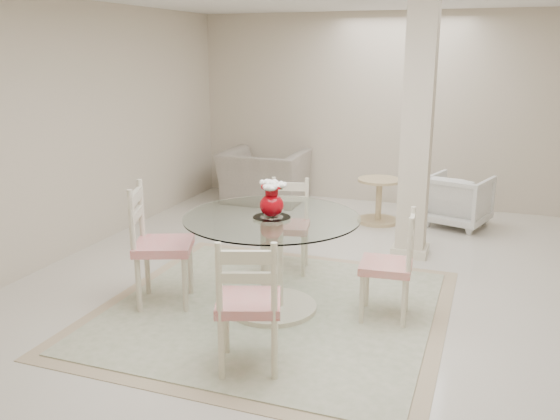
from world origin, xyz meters
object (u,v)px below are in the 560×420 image
(dining_chair_west, at_px, (154,236))
(dining_chair_south, at_px, (248,296))
(dining_table, at_px, (272,264))
(dining_chair_north, at_px, (289,218))
(recliner_taupe, at_px, (264,177))
(side_table, at_px, (379,202))
(red_vase, at_px, (272,199))
(column, at_px, (417,132))
(dining_chair_east, at_px, (395,258))
(armchair_white, at_px, (458,200))

(dining_chair_west, distance_m, dining_chair_south, 1.45)
(dining_table, xyz_separation_m, dining_chair_north, (-0.20, 1.00, 0.11))
(recliner_taupe, relative_size, side_table, 2.02)
(dining_table, relative_size, dining_chair_south, 1.34)
(dining_table, bearing_deg, dining_chair_south, -78.41)
(red_vase, bearing_deg, column, 64.24)
(dining_chair_east, height_order, side_table, dining_chair_east)
(dining_chair_north, xyz_separation_m, dining_chair_west, (-0.81, -1.21, 0.09))
(recliner_taupe, xyz_separation_m, side_table, (1.78, -0.47, -0.11))
(column, distance_m, dining_chair_north, 1.64)
(dining_table, height_order, armchair_white, dining_table)
(dining_chair_north, distance_m, side_table, 2.10)
(dining_table, bearing_deg, dining_chair_west, -168.23)
(dining_table, relative_size, side_table, 2.53)
(red_vase, distance_m, dining_chair_east, 1.11)
(dining_chair_east, relative_size, dining_chair_west, 0.86)
(column, height_order, dining_chair_west, column)
(column, height_order, side_table, column)
(recliner_taupe, bearing_deg, armchair_white, 174.02)
(column, distance_m, dining_table, 2.29)
(armchair_white, height_order, side_table, armchair_white)
(recliner_taupe, bearing_deg, side_table, 164.71)
(recliner_taupe, distance_m, side_table, 1.85)
(dining_chair_south, bearing_deg, dining_chair_west, -52.81)
(red_vase, height_order, side_table, red_vase)
(dining_chair_east, relative_size, armchair_white, 1.42)
(dining_chair_west, bearing_deg, dining_chair_south, -144.65)
(dining_chair_south, bearing_deg, red_vase, -98.13)
(armchair_white, bearing_deg, dining_chair_east, 101.42)
(dining_chair_west, bearing_deg, side_table, -44.24)
(red_vase, relative_size, dining_chair_east, 0.30)
(dining_table, relative_size, dining_chair_north, 1.43)
(red_vase, relative_size, dining_chair_south, 0.28)
(recliner_taupe, distance_m, armchair_white, 2.77)
(dining_chair_east, xyz_separation_m, side_table, (-0.66, 2.82, -0.28))
(dining_table, bearing_deg, column, 64.21)
(red_vase, height_order, recliner_taupe, red_vase)
(dining_table, bearing_deg, dining_chair_north, 101.09)
(dining_chair_west, relative_size, armchair_white, 1.65)
(dining_chair_west, relative_size, dining_chair_south, 1.09)
(armchair_white, bearing_deg, side_table, 29.41)
(dining_chair_west, bearing_deg, dining_chair_east, -100.32)
(dining_chair_north, bearing_deg, dining_table, -91.50)
(column, bearing_deg, red_vase, -115.76)
(dining_table, xyz_separation_m, dining_chair_south, (0.20, -1.00, 0.15))
(column, height_order, dining_chair_south, column)
(red_vase, height_order, dining_chair_north, red_vase)
(dining_chair_west, bearing_deg, column, -63.93)
(recliner_taupe, height_order, armchair_white, recliner_taupe)
(red_vase, bearing_deg, dining_chair_west, -168.26)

